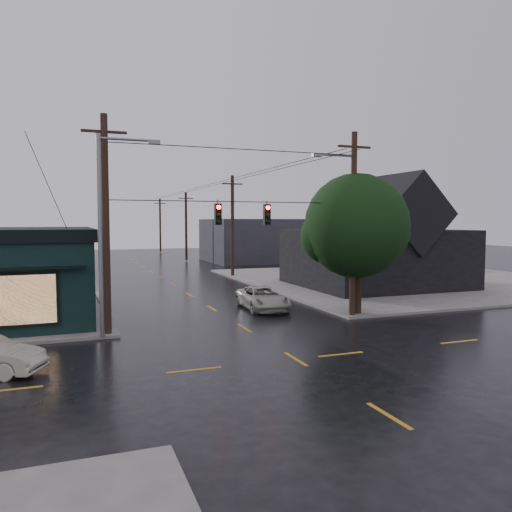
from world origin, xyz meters
name	(u,v)px	position (x,y,z in m)	size (l,w,h in m)	color
ground_plane	(296,359)	(0.00, 0.00, 0.00)	(160.00, 160.00, 0.00)	black
sidewalk_ne	(402,280)	(20.00, 20.00, 0.07)	(28.00, 28.00, 0.15)	slate
ne_building	(375,232)	(15.00, 17.00, 4.47)	(12.60, 11.60, 8.75)	black
corner_tree	(356,226)	(7.00, 7.00, 5.05)	(5.87, 5.87, 7.86)	black
utility_pole_nw	(108,337)	(-6.50, 6.50, 0.00)	(2.00, 0.32, 10.15)	black
utility_pole_ne	(352,317)	(6.50, 6.50, 0.00)	(2.00, 0.32, 10.15)	black
utility_pole_far_a	(233,277)	(6.50, 28.00, 0.00)	(2.00, 0.32, 9.65)	black
utility_pole_far_b	(186,261)	(6.50, 48.00, 0.00)	(2.00, 0.32, 9.15)	black
utility_pole_far_c	(161,252)	(6.50, 68.00, 0.00)	(2.00, 0.32, 9.15)	black
span_signal_assembly	(243,214)	(0.10, 6.50, 5.70)	(13.00, 0.48, 1.23)	black
streetlight_nw	(103,340)	(-6.80, 5.80, 0.00)	(5.40, 0.30, 9.15)	slate
streetlight_ne	(353,315)	(7.00, 7.20, 0.00)	(5.40, 0.30, 9.15)	slate
bg_building_west	(8,251)	(-14.00, 40.00, 2.20)	(12.00, 10.00, 4.40)	#302723
bg_building_east	(261,240)	(16.00, 45.00, 2.80)	(14.00, 12.00, 5.60)	#2C2D32
suv_silver	(263,298)	(2.79, 10.61, 0.69)	(2.29, 4.97, 1.38)	#AFAFA2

